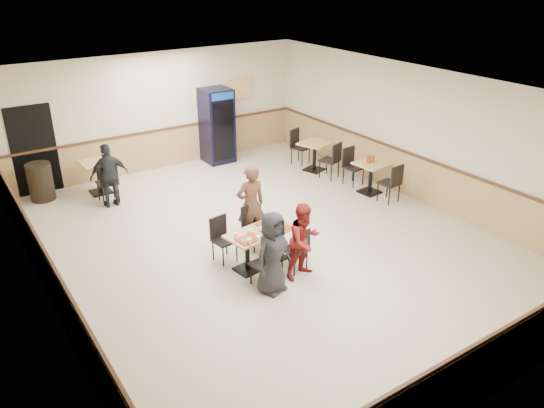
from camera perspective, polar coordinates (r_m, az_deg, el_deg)
ground at (r=10.42m, az=-0.66°, el=-4.03°), size 10.00×10.00×0.00m
room_shell at (r=13.02m, az=-0.26°, el=4.79°), size 10.00×10.00×10.00m
main_table at (r=9.46m, az=-1.20°, el=-4.12°), size 1.34×0.80×0.68m
main_chairs at (r=9.44m, az=-1.40°, el=-4.32°), size 1.31×1.62×0.86m
diner_woman_left at (r=8.59m, az=0.06°, el=-5.29°), size 0.79×0.61×1.43m
diner_woman_right at (r=9.05m, az=3.49°, el=-3.96°), size 0.72×0.59×1.36m
diner_man_opposite at (r=10.06m, az=-2.30°, el=-0.08°), size 0.62×0.44×1.59m
lone_diner at (r=12.18m, az=-17.09°, el=2.96°), size 0.85×0.36×1.45m
tabletop_clutter at (r=9.30m, az=-0.95°, el=-2.91°), size 1.12×0.65×0.12m
side_table_near at (r=12.62m, az=10.59°, el=3.29°), size 0.75×0.75×0.74m
side_table_near_chair_south at (r=12.24m, az=12.50°, el=2.32°), size 0.47×0.47×0.94m
side_table_near_chair_north at (r=13.03m, az=8.79°, el=4.00°), size 0.47×0.47×0.94m
side_table_far at (r=13.83m, az=4.60°, el=5.60°), size 0.90×0.90×0.76m
side_table_far_chair_south at (r=13.40m, az=6.20°, el=4.78°), size 0.57×0.57×0.96m
side_table_far_chair_north at (r=14.30m, az=3.09°, el=6.18°), size 0.57×0.57×0.96m
condiment_caddy at (r=12.52m, az=10.45°, el=4.77°), size 0.23×0.06×0.20m
back_table at (r=13.05m, az=-18.17°, el=3.26°), size 0.72×0.72×0.77m
back_table_chair_lone at (r=12.50m, az=-17.32°, el=2.32°), size 0.45×0.45×0.98m
pepsi_cooler at (r=14.41m, az=-5.92°, el=8.38°), size 0.76×0.77×1.99m
trash_bin at (r=13.17m, az=-23.62°, el=2.20°), size 0.55×0.55×0.87m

